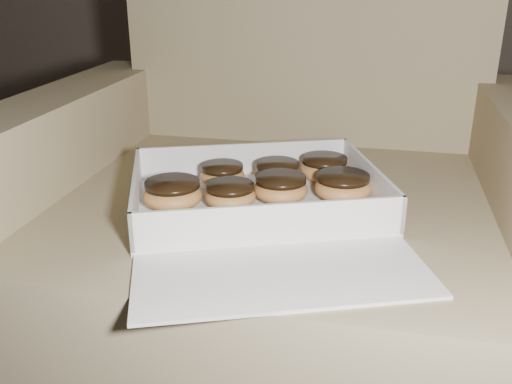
{
  "coord_description": "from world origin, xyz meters",
  "views": [
    {
      "loc": [
        0.84,
        -0.1,
        0.84
      ],
      "look_at": [
        0.66,
        0.76,
        0.49
      ],
      "focal_mm": 40.0,
      "sensor_mm": 36.0,
      "label": 1
    }
  ],
  "objects": [
    {
      "name": "crumb_b",
      "position": [
        0.59,
        0.66,
        0.47
      ],
      "size": [
        0.01,
        0.01,
        0.0
      ],
      "primitive_type": "ellipsoid",
      "color": "black",
      "rests_on": "bakery_box"
    },
    {
      "name": "donut_e",
      "position": [
        0.68,
        0.85,
        0.49
      ],
      "size": [
        0.08,
        0.08,
        0.04
      ],
      "color": "#E69D50",
      "rests_on": "bakery_box"
    },
    {
      "name": "crumb_c",
      "position": [
        0.76,
        0.67,
        0.47
      ],
      "size": [
        0.01,
        0.01,
        0.0
      ],
      "primitive_type": "ellipsoid",
      "color": "black",
      "rests_on": "bakery_box"
    },
    {
      "name": "donut_c",
      "position": [
        0.53,
        0.71,
        0.5
      ],
      "size": [
        0.1,
        0.1,
        0.05
      ],
      "color": "#E69D50",
      "rests_on": "bakery_box"
    },
    {
      "name": "bakery_box",
      "position": [
        0.68,
        0.72,
        0.48
      ],
      "size": [
        0.53,
        0.58,
        0.07
      ],
      "rotation": [
        0.0,
        0.0,
        0.36
      ],
      "color": "white",
      "rests_on": "armchair"
    },
    {
      "name": "armchair",
      "position": [
        0.68,
        0.9,
        0.33
      ],
      "size": [
        0.99,
        0.84,
        1.03
      ],
      "color": "#9A8862",
      "rests_on": "floor"
    },
    {
      "name": "crumb_a",
      "position": [
        0.53,
        0.7,
        0.47
      ],
      "size": [
        0.01,
        0.01,
        0.0
      ],
      "primitive_type": "ellipsoid",
      "color": "black",
      "rests_on": "bakery_box"
    },
    {
      "name": "donut_a",
      "position": [
        0.7,
        0.77,
        0.49
      ],
      "size": [
        0.09,
        0.09,
        0.05
      ],
      "color": "#E69D50",
      "rests_on": "bakery_box"
    },
    {
      "name": "donut_f",
      "position": [
        0.76,
        0.89,
        0.49
      ],
      "size": [
        0.09,
        0.09,
        0.04
      ],
      "color": "#E69D50",
      "rests_on": "bakery_box"
    },
    {
      "name": "donut_g",
      "position": [
        0.62,
        0.73,
        0.49
      ],
      "size": [
        0.08,
        0.08,
        0.04
      ],
      "color": "#E69D50",
      "rests_on": "bakery_box"
    },
    {
      "name": "donut_d",
      "position": [
        0.8,
        0.8,
        0.5
      ],
      "size": [
        0.09,
        0.09,
        0.05
      ],
      "color": "#E69D50",
      "rests_on": "bakery_box"
    },
    {
      "name": "donut_b",
      "position": [
        0.58,
        0.83,
        0.49
      ],
      "size": [
        0.08,
        0.08,
        0.04
      ],
      "color": "#E69D50",
      "rests_on": "bakery_box"
    }
  ]
}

